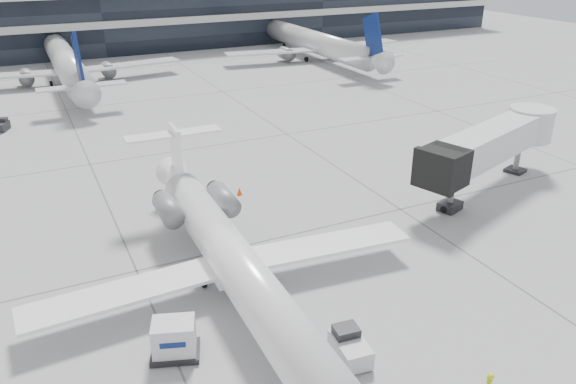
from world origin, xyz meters
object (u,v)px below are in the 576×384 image
jet_bridge (496,141)px  cargo_uld (174,339)px  regional_jet (231,257)px  baggage_tug (350,347)px

jet_bridge → cargo_uld: jet_bridge is taller
jet_bridge → regional_jet: bearing=172.7°
cargo_uld → baggage_tug: bearing=-7.9°
regional_jet → baggage_tug: regional_jet is taller
baggage_tug → cargo_uld: (-7.64, 3.91, 0.29)m
jet_bridge → baggage_tug: bearing=-167.7°
regional_jet → cargo_uld: regional_jet is taller
regional_jet → jet_bridge: bearing=12.3°
jet_bridge → baggage_tug: (-21.47, -12.83, -3.34)m
jet_bridge → cargo_uld: 30.59m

